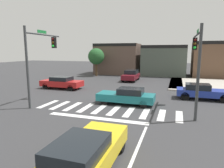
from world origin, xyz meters
TOP-DOWN VIEW (x-y plane):
  - ground_plane at (0.00, 0.00)m, footprint 120.00×120.00m
  - crosswalk_near at (0.00, -4.50)m, footprint 10.67×2.55m
  - lane_markings at (1.11, -12.02)m, footprint 6.80×20.25m
  - bike_detector_marking at (1.27, -9.02)m, footprint 1.12×1.12m
  - curb_corner_northeast at (8.49, 9.42)m, footprint 10.00×10.60m
  - storefront_row at (3.01, 19.12)m, footprint 25.34×6.96m
  - traffic_signal_southwest at (-5.68, -4.45)m, footprint 0.32×4.38m
  - traffic_signal_southeast at (6.04, -3.12)m, footprint 0.32×5.49m
  - car_maroon at (-1.52, 10.38)m, footprint 1.90×4.32m
  - car_red at (-7.77, 1.83)m, footprint 4.77×1.91m
  - car_blue at (7.04, 1.21)m, footprint 4.54×1.78m
  - car_teal at (1.02, -2.47)m, footprint 4.63×1.75m
  - car_yellow at (1.90, -11.84)m, footprint 1.78×4.19m
  - roadside_tree at (-8.50, 14.00)m, footprint 2.80×2.80m

SIDE VIEW (x-z plane):
  - ground_plane at x=0.00m, z-range 0.00..0.00m
  - bike_detector_marking at x=1.27m, z-range 0.00..0.01m
  - crosswalk_near at x=0.00m, z-range 0.00..0.01m
  - lane_markings at x=1.11m, z-range 0.00..0.01m
  - curb_corner_northeast at x=8.49m, z-range 0.00..0.15m
  - car_teal at x=1.02m, z-range 0.00..1.34m
  - car_blue at x=7.04m, z-range 0.02..1.41m
  - car_red at x=-7.77m, z-range 0.03..1.42m
  - car_yellow at x=1.90m, z-range 0.03..1.45m
  - car_maroon at x=-1.52m, z-range 0.02..1.58m
  - storefront_row at x=3.01m, z-range -0.10..5.74m
  - roadside_tree at x=-8.50m, z-range 0.97..5.77m
  - traffic_signal_southeast at x=6.04m, z-range 1.14..7.02m
  - traffic_signal_southwest at x=-5.68m, z-range 1.10..7.19m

